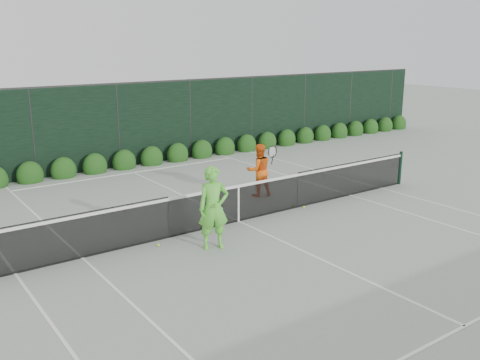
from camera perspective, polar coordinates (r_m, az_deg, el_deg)
ground at (r=13.80m, az=-0.17°, el=-4.44°), size 80.00×80.00×0.00m
tennis_net at (r=13.62m, az=-0.25°, el=-2.35°), size 12.90×0.10×1.07m
player_woman at (r=11.82m, az=-2.84°, el=-3.00°), size 0.79×0.65×1.88m
player_man at (r=15.86m, az=2.03°, el=1.07°), size 0.95×0.78×1.57m
court_lines at (r=13.80m, az=-0.17°, el=-4.41°), size 11.03×23.83×0.01m
windscreen_fence at (r=11.35m, az=7.77°, el=-0.84°), size 32.00×21.07×3.06m
hedge_row at (r=19.79m, az=-12.24°, el=1.86°), size 31.66×0.65×0.94m
tennis_balls at (r=13.85m, az=0.43°, el=-4.22°), size 4.67×0.64×0.07m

